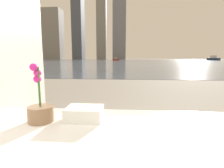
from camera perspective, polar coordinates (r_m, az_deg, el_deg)
potted_orchid at (r=1.14m, az=-22.38°, el=-7.69°), size 0.15×0.15×0.35m
towel_stack at (r=1.11m, az=-8.96°, el=-9.43°), size 0.22×0.17×0.08m
harbor_water at (r=62.13m, az=4.49°, el=7.68°), size 180.00×110.00×0.01m
harbor_boat_1 at (r=62.32m, az=1.21°, el=8.05°), size 2.33×2.85×1.05m
harbor_boat_3 at (r=75.41m, az=30.19°, el=7.19°), size 3.21×5.01×1.78m
skyline_tower_0 at (r=129.00m, az=-18.74°, el=15.01°), size 12.49×10.03×32.91m
skyline_tower_1 at (r=126.38m, az=-11.10°, el=22.91°), size 6.49×10.54×65.25m
skyline_tower_2 at (r=122.54m, az=-3.43°, el=21.86°), size 6.18×6.99×58.39m
skyline_tower_3 at (r=121.17m, az=2.48°, el=21.21°), size 8.44×8.83×55.06m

